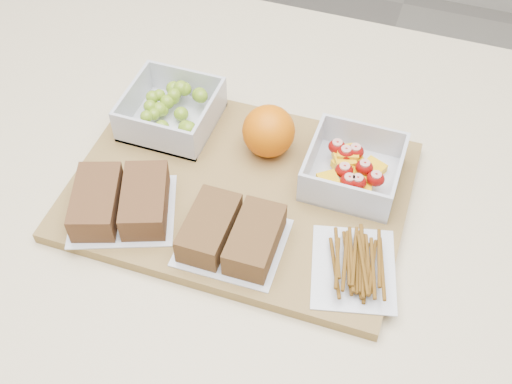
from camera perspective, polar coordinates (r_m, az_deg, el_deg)
counter at (r=1.20m, az=-0.73°, el=-15.30°), size 1.20×0.90×0.90m
cutting_board at (r=0.82m, az=-1.49°, el=0.13°), size 0.42×0.30×0.02m
grape_container at (r=0.89m, az=-7.39°, el=7.24°), size 0.12×0.12×0.05m
fruit_container at (r=0.82m, az=8.60°, el=1.97°), size 0.11×0.11×0.05m
orange at (r=0.83m, az=1.13°, el=5.43°), size 0.07×0.07×0.07m
sandwich_bag_left at (r=0.79m, az=-11.92°, el=-0.83°), size 0.16×0.15×0.04m
sandwich_bag_center at (r=0.75m, az=-2.14°, el=-3.74°), size 0.12×0.11×0.04m
pretzel_bag at (r=0.74m, az=8.75°, el=-6.25°), size 0.12×0.13×0.03m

